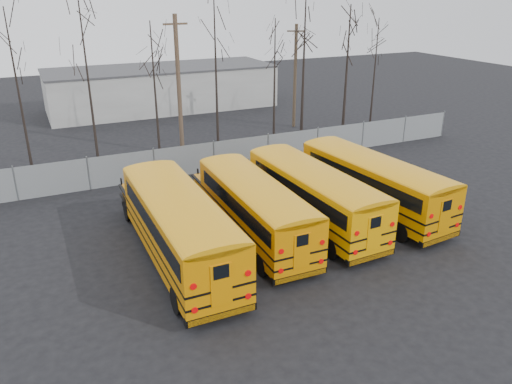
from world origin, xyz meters
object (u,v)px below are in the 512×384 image
bus_b (253,204)px  utility_pole_left (179,86)px  bus_a (177,221)px  utility_pole_right (295,76)px  bus_c (311,191)px  bus_d (371,179)px

bus_b → utility_pole_left: (0.82, 14.09, 3.25)m
bus_a → utility_pole_right: utility_pole_right is taller
bus_b → utility_pole_left: utility_pole_left is taller
utility_pole_left → utility_pole_right: size_ratio=1.13×
bus_c → utility_pole_right: bearing=61.2°
bus_a → bus_b: bearing=10.2°
bus_d → utility_pole_right: 18.53m
bus_c → bus_d: size_ratio=0.98×
bus_b → bus_d: (7.01, 0.17, 0.06)m
bus_b → utility_pole_left: bearing=87.5°
bus_b → utility_pole_right: (12.17, 17.77, 2.67)m
bus_a → bus_d: 10.98m
utility_pole_left → utility_pole_right: (11.35, 3.68, -0.58)m
bus_c → utility_pole_right: 19.92m
bus_b → bus_d: 7.01m
bus_d → utility_pole_right: (5.16, 17.60, 2.60)m
bus_d → utility_pole_left: bearing=108.5°
bus_b → bus_c: bus_c is taller
bus_b → bus_d: size_ratio=0.95×
bus_b → utility_pole_right: utility_pole_right is taller
bus_d → utility_pole_left: 15.57m
bus_d → utility_pole_right: bearing=68.2°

